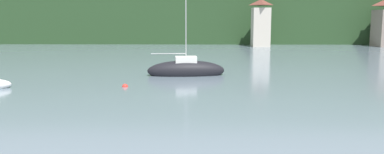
# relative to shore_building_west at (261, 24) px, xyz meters

# --- Properties ---
(wooded_hillside) EXTENTS (352.00, 57.89, 39.35)m
(wooded_hillside) POSITION_rel_shore_building_west_xyz_m (-4.19, 38.43, 3.99)
(wooded_hillside) COLOR #264223
(wooded_hillside) RESTS_ON ground_plane
(shore_building_west) EXTENTS (3.76, 4.70, 9.93)m
(shore_building_west) POSITION_rel_shore_building_west_xyz_m (0.00, 0.00, 0.00)
(shore_building_west) COLOR beige
(shore_building_west) RESTS_ON ground_plane
(sailboat_far_3) EXTENTS (8.57, 3.30, 12.11)m
(sailboat_far_3) POSITION_rel_shore_building_west_xyz_m (-14.51, -42.82, -4.25)
(sailboat_far_3) COLOR black
(sailboat_far_3) RESTS_ON ground_plane
(mooring_buoy_mid) EXTENTS (0.55, 0.55, 0.55)m
(mooring_buoy_mid) POSITION_rel_shore_building_west_xyz_m (-19.82, -50.18, -4.83)
(mooring_buoy_mid) COLOR red
(mooring_buoy_mid) RESTS_ON ground_plane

